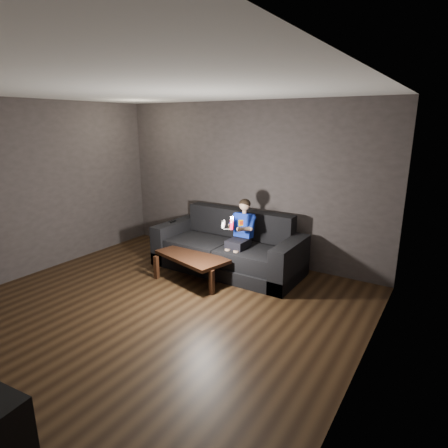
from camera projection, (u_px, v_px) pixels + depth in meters
The scene contains 11 objects.
floor at pixel (149, 314), 4.74m from camera, with size 5.00×5.00×0.00m, color black.
back_wall at pixel (246, 182), 6.42m from camera, with size 5.00×0.04×2.70m, color #352F2E.
left_wall at pixel (22, 190), 5.68m from camera, with size 0.04×5.00×2.70m, color #352F2E.
right_wall at pixel (363, 248), 3.09m from camera, with size 0.04×5.00×2.70m, color #352F2E.
ceiling at pixel (135, 89), 4.03m from camera, with size 5.00×5.00×0.02m, color silver.
sofa at pixel (229, 251), 6.14m from camera, with size 2.42×1.05×0.94m.
child at pixel (241, 229), 5.82m from camera, with size 0.42×0.52×1.04m.
wii_remote_red at pixel (232, 223), 5.40m from camera, with size 0.06×0.08×0.19m.
nunchuk_white at pixel (223, 224), 5.49m from camera, with size 0.07×0.09×0.15m.
wii_remote_black at pixel (173, 221), 6.53m from camera, with size 0.05×0.15×0.03m.
coffee_table at pixel (192, 258), 5.66m from camera, with size 1.24×0.83×0.41m.
Camera 1 is at (3.10, -3.09, 2.36)m, focal length 30.00 mm.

